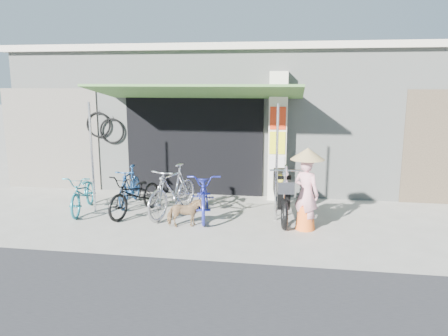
% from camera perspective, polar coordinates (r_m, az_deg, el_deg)
% --- Properties ---
extents(ground, '(80.00, 80.00, 0.00)m').
position_cam_1_polar(ground, '(8.38, 0.28, -8.10)').
color(ground, '#A29D92').
rests_on(ground, ground).
extents(bicycle_shop, '(12.30, 5.30, 3.66)m').
position_cam_1_polar(bicycle_shop, '(12.99, 3.73, 7.09)').
color(bicycle_shop, gray).
rests_on(bicycle_shop, ground).
extents(shop_pillar, '(0.42, 0.44, 3.00)m').
position_cam_1_polar(shop_pillar, '(10.34, 7.04, 4.08)').
color(shop_pillar, beige).
rests_on(shop_pillar, ground).
extents(awning, '(4.60, 1.88, 2.72)m').
position_cam_1_polar(awning, '(9.67, -3.59, 9.69)').
color(awning, '#3D682F').
rests_on(awning, ground).
extents(neighbour_left, '(2.60, 0.06, 2.60)m').
position_cam_1_polar(neighbour_left, '(12.20, -21.63, 3.52)').
color(neighbour_left, '#6B665B').
rests_on(neighbour_left, ground).
extents(bike_teal, '(0.83, 1.67, 0.84)m').
position_cam_1_polar(bike_teal, '(9.88, -17.88, -3.09)').
color(bike_teal, '#1C7180').
rests_on(bike_teal, ground).
extents(bike_blue, '(0.50, 1.50, 0.89)m').
position_cam_1_polar(bike_blue, '(10.12, -12.22, -2.32)').
color(bike_blue, navy).
rests_on(bike_blue, ground).
extents(bike_black, '(1.07, 1.78, 0.89)m').
position_cam_1_polar(bike_black, '(9.40, -11.45, -3.35)').
color(bike_black, black).
rests_on(bike_black, ground).
extents(bike_silver, '(1.01, 1.85, 1.07)m').
position_cam_1_polar(bike_silver, '(9.19, -6.71, -2.94)').
color(bike_silver, '#B7B7BC').
rests_on(bike_silver, ground).
extents(bike_navy, '(1.01, 1.96, 0.98)m').
position_cam_1_polar(bike_navy, '(9.07, -2.60, -3.35)').
color(bike_navy, '#222A9E').
rests_on(bike_navy, ground).
extents(street_dog, '(0.74, 0.50, 0.57)m').
position_cam_1_polar(street_dog, '(8.49, -5.17, -5.86)').
color(street_dog, tan).
rests_on(street_dog, ground).
extents(moped, '(0.58, 2.05, 1.16)m').
position_cam_1_polar(moped, '(9.08, 7.54, -3.17)').
color(moped, black).
rests_on(moped, ground).
extents(nun, '(0.64, 0.64, 1.57)m').
position_cam_1_polar(nun, '(8.35, 10.71, -2.68)').
color(nun, pink).
rests_on(nun, ground).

